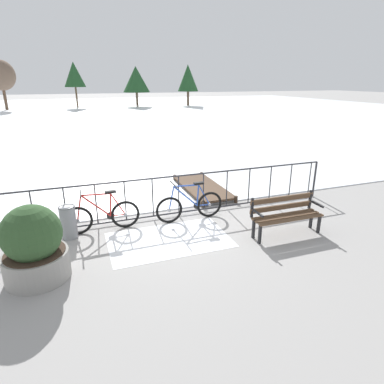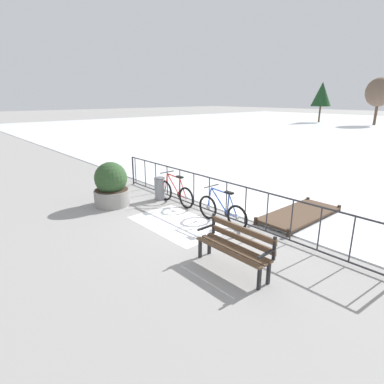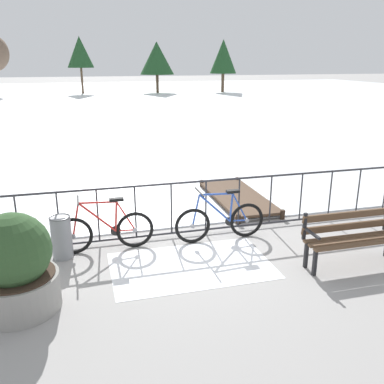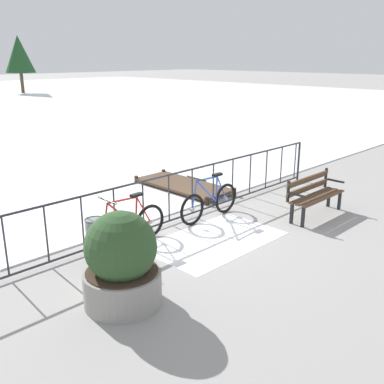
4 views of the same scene
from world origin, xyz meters
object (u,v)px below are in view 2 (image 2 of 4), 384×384
bicycle_near_railing (222,211)px  park_bench (236,244)px  bicycle_second (175,193)px  trash_bin (160,188)px  planter_with_shrub (111,185)px

bicycle_near_railing → park_bench: (1.73, -1.43, 0.14)m
bicycle_second → trash_bin: (-0.72, -0.08, 0.00)m
bicycle_near_railing → trash_bin: (-2.79, 0.01, 0.00)m
bicycle_near_railing → bicycle_second: bearing=177.5°
park_bench → planter_with_shrub: 5.05m
planter_with_shrub → trash_bin: bearing=69.9°
bicycle_second → planter_with_shrub: size_ratio=1.27×
planter_with_shrub → trash_bin: (0.53, 1.43, -0.25)m
trash_bin → planter_with_shrub: bearing=-110.1°
bicycle_near_railing → bicycle_second: 2.08m
bicycle_near_railing → park_bench: size_ratio=1.07×
trash_bin → bicycle_second: bearing=6.5°
park_bench → trash_bin: (-4.52, 1.44, -0.14)m
park_bench → bicycle_second: bearing=158.2°
bicycle_second → trash_bin: size_ratio=2.34×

